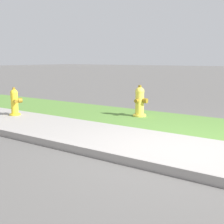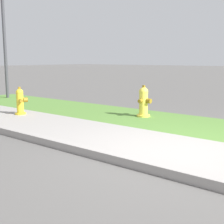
{
  "view_description": "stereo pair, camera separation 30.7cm",
  "coord_description": "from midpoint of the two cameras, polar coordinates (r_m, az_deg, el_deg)",
  "views": [
    {
      "loc": [
        1.72,
        -4.38,
        1.39
      ],
      "look_at": [
        -1.68,
        0.33,
        0.4
      ],
      "focal_mm": 50.0,
      "sensor_mm": 36.0,
      "label": 1
    },
    {
      "loc": [
        1.96,
        -4.19,
        1.39
      ],
      "look_at": [
        -1.68,
        0.33,
        0.4
      ],
      "focal_mm": 50.0,
      "sensor_mm": 36.0,
      "label": 2
    }
  ],
  "objects": [
    {
      "name": "sidewalk_pavement",
      "position": [
        4.86,
        15.09,
        -7.2
      ],
      "size": [
        18.0,
        1.84,
        0.01
      ],
      "primitive_type": "cube",
      "color": "#9E9993",
      "rests_on": "ground"
    },
    {
      "name": "street_curb",
      "position": [
        3.99,
        9.19,
        -9.9
      ],
      "size": [
        18.0,
        0.16,
        0.12
      ],
      "primitive_type": "cube",
      "color": "#9E9993",
      "rests_on": "ground"
    },
    {
      "name": "street_lamp",
      "position": [
        11.95,
        -18.61,
        17.3
      ],
      "size": [
        0.32,
        0.32,
        4.66
      ],
      "color": "#3D3D42",
      "rests_on": "ground"
    },
    {
      "name": "fire_hydrant_near_corner",
      "position": [
        8.12,
        -15.4,
        1.86
      ],
      "size": [
        0.36,
        0.33,
        0.7
      ],
      "rotation": [
        0.0,
        0.0,
        5.89
      ],
      "color": "yellow",
      "rests_on": "ground"
    },
    {
      "name": "fire_hydrant_at_driveway",
      "position": [
        7.61,
        6.96,
        1.88
      ],
      "size": [
        0.37,
        0.39,
        0.77
      ],
      "rotation": [
        0.0,
        0.0,
        4.73
      ],
      "color": "yellow",
      "rests_on": "ground"
    },
    {
      "name": "ground_plane",
      "position": [
        4.86,
        15.09,
        -7.26
      ],
      "size": [
        120.0,
        120.0,
        0.0
      ],
      "primitive_type": "plane",
      "color": "#5B5956"
    }
  ]
}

